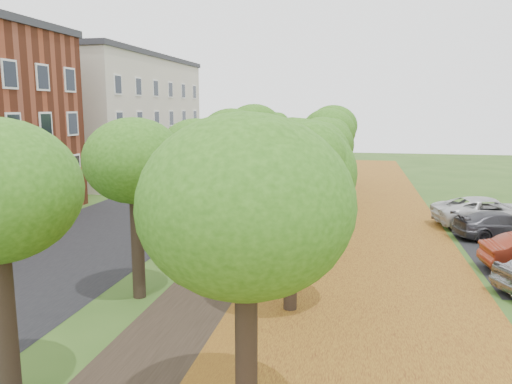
% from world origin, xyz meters
% --- Properties ---
extents(street_asphalt, '(8.00, 70.00, 0.01)m').
position_xyz_m(street_asphalt, '(-7.50, 15.00, 0.00)').
color(street_asphalt, black).
rests_on(street_asphalt, ground).
extents(footpath, '(3.20, 70.00, 0.01)m').
position_xyz_m(footpath, '(0.00, 15.00, 0.00)').
color(footpath, black).
rests_on(footpath, ground).
extents(leaf_verge, '(7.50, 70.00, 0.01)m').
position_xyz_m(leaf_verge, '(5.00, 15.00, 0.01)').
color(leaf_verge, '#9C6C1C').
rests_on(leaf_verge, ground).
extents(tree_row_west, '(3.43, 33.43, 5.66)m').
position_xyz_m(tree_row_west, '(-2.20, 15.00, 4.16)').
color(tree_row_west, black).
rests_on(tree_row_west, ground).
extents(tree_row_east, '(3.43, 33.43, 5.66)m').
position_xyz_m(tree_row_east, '(2.60, 15.00, 4.16)').
color(tree_row_east, black).
rests_on(tree_row_east, ground).
extents(building_cream, '(10.30, 20.30, 10.40)m').
position_xyz_m(building_cream, '(-17.00, 33.00, 5.21)').
color(building_cream, beige).
rests_on(building_cream, ground).
extents(bench, '(1.13, 1.98, 0.90)m').
position_xyz_m(bench, '(0.77, 7.79, 0.47)').
color(bench, '#2B362C').
rests_on(bench, ground).
extents(car_grey, '(4.57, 2.75, 1.24)m').
position_xyz_m(car_grey, '(11.00, 15.88, 0.62)').
color(car_grey, '#37373D').
rests_on(car_grey, ground).
extents(car_white, '(5.77, 3.43, 1.50)m').
position_xyz_m(car_white, '(11.00, 18.22, 0.75)').
color(car_white, silver).
rests_on(car_white, ground).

